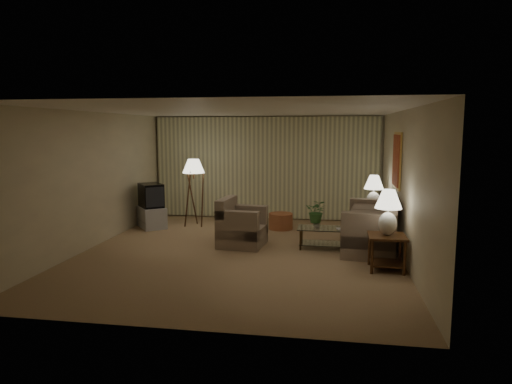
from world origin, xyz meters
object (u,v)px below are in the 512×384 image
at_px(table_lamp_far, 374,189).
at_px(floor_lamp, 194,191).
at_px(vase, 317,224).
at_px(side_table_far, 373,217).
at_px(table_lamp_near, 388,208).
at_px(ottoman, 281,221).
at_px(tv_cabinet, 152,217).
at_px(sofa, 371,228).
at_px(coffee_table, 324,235).
at_px(armchair, 242,227).
at_px(crt_tv, 151,195).
at_px(side_table_near, 387,246).

distance_m(table_lamp_far, floor_lamp, 4.24).
height_order(floor_lamp, vase, floor_lamp).
height_order(side_table_far, table_lamp_near, table_lamp_near).
distance_m(table_lamp_far, ottoman, 2.28).
relative_size(side_table_far, vase, 4.18).
height_order(table_lamp_near, tv_cabinet, table_lamp_near).
xyz_separation_m(sofa, floor_lamp, (-4.07, 1.54, 0.43)).
bearing_deg(floor_lamp, coffee_table, -27.45).
height_order(table_lamp_far, vase, table_lamp_far).
bearing_deg(ottoman, armchair, -109.81).
height_order(sofa, tv_cabinet, sofa).
height_order(side_table_far, vase, side_table_far).
relative_size(crt_tv, vase, 5.61).
bearing_deg(side_table_near, vase, 134.00).
bearing_deg(tv_cabinet, side_table_far, 52.24).
bearing_deg(side_table_far, table_lamp_far, -26.57).
distance_m(crt_tv, vase, 4.22).
bearing_deg(tv_cabinet, table_lamp_far, 52.24).
bearing_deg(side_table_far, vase, -131.81).
bearing_deg(floor_lamp, side_table_far, -3.99).
bearing_deg(tv_cabinet, side_table_near, 25.64).
distance_m(tv_cabinet, floor_lamp, 1.19).
bearing_deg(ottoman, side_table_far, -7.88).
distance_m(tv_cabinet, ottoman, 3.12).
height_order(armchair, side_table_near, armchair).
xyz_separation_m(table_lamp_near, floor_lamp, (-4.22, 2.89, -0.19)).
bearing_deg(sofa, floor_lamp, -103.23).
bearing_deg(table_lamp_near, side_table_far, 90.00).
bearing_deg(coffee_table, tv_cabinet, 162.17).
bearing_deg(table_lamp_near, ottoman, 125.96).
bearing_deg(side_table_near, table_lamp_near, 165.96).
bearing_deg(table_lamp_near, vase, 134.00).
height_order(crt_tv, vase, crt_tv).
distance_m(armchair, ottoman, 1.80).
bearing_deg(floor_lamp, crt_tv, -162.30).
relative_size(table_lamp_near, ottoman, 1.36).
distance_m(side_table_near, vase, 1.74).
distance_m(armchair, floor_lamp, 2.32).
bearing_deg(ottoman, side_table_near, -54.04).
bearing_deg(ottoman, floor_lamp, 179.88).
bearing_deg(table_lamp_far, side_table_near, -90.00).
bearing_deg(floor_lamp, armchair, -47.93).
bearing_deg(side_table_far, ottoman, 172.12).
xyz_separation_m(side_table_far, coffee_table, (-1.06, -1.35, -0.12)).
height_order(table_lamp_far, floor_lamp, floor_lamp).
height_order(coffee_table, tv_cabinet, tv_cabinet).
bearing_deg(crt_tv, tv_cabinet, 142.05).
relative_size(floor_lamp, vase, 11.43).
height_order(crt_tv, floor_lamp, floor_lamp).
xyz_separation_m(side_table_far, table_lamp_near, (0.00, -2.60, 0.65)).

